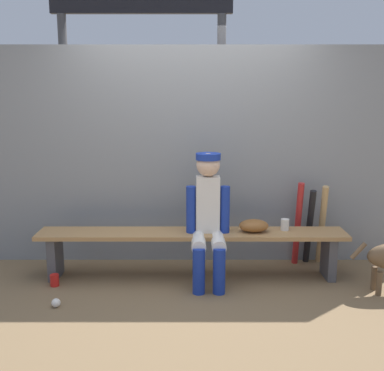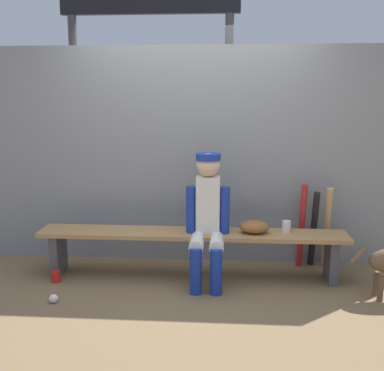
{
  "view_description": "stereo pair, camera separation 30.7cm",
  "coord_description": "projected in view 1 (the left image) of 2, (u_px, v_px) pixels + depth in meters",
  "views": [
    {
      "loc": [
        -0.0,
        -4.26,
        1.74
      ],
      "look_at": [
        0.0,
        0.0,
        0.91
      ],
      "focal_mm": 43.44,
      "sensor_mm": 36.0,
      "label": 1
    },
    {
      "loc": [
        0.31,
        -4.25,
        1.74
      ],
      "look_at": [
        0.0,
        0.0,
        0.91
      ],
      "focal_mm": 43.44,
      "sensor_mm": 36.0,
      "label": 2
    }
  ],
  "objects": [
    {
      "name": "dugout_bench",
      "position": [
        192.0,
        241.0,
        4.45
      ],
      "size": [
        2.94,
        0.36,
        0.46
      ],
      "color": "#AD7F4C",
      "rests_on": "ground_plane"
    },
    {
      "name": "cup_on_bench",
      "position": [
        285.0,
        225.0,
        4.47
      ],
      "size": [
        0.08,
        0.08,
        0.11
      ],
      "primitive_type": "cylinder",
      "color": "silver",
      "rests_on": "dugout_bench"
    },
    {
      "name": "cup_on_ground",
      "position": [
        55.0,
        280.0,
        4.29
      ],
      "size": [
        0.08,
        0.08,
        0.11
      ],
      "primitive_type": "cylinder",
      "color": "red",
      "rests_on": "ground_plane"
    },
    {
      "name": "ground_plane",
      "position": [
        192.0,
        277.0,
        4.52
      ],
      "size": [
        30.0,
        30.0,
        0.0
      ],
      "primitive_type": "plane",
      "color": "brown"
    },
    {
      "name": "baseball",
      "position": [
        56.0,
        303.0,
        3.87
      ],
      "size": [
        0.07,
        0.07,
        0.07
      ],
      "primitive_type": "sphere",
      "color": "white",
      "rests_on": "ground_plane"
    },
    {
      "name": "scoreboard",
      "position": [
        147.0,
        12.0,
        5.19
      ],
      "size": [
        2.31,
        0.27,
        3.74
      ],
      "color": "#3F3F42",
      "rests_on": "ground_plane"
    },
    {
      "name": "bat_aluminum_black",
      "position": [
        309.0,
        227.0,
        4.77
      ],
      "size": [
        0.06,
        0.24,
        0.81
      ],
      "primitive_type": "cylinder",
      "rotation": [
        0.21,
        0.0,
        0.0
      ],
      "color": "black",
      "rests_on": "ground_plane"
    },
    {
      "name": "bat_wood_tan",
      "position": [
        322.0,
        225.0,
        4.77
      ],
      "size": [
        0.09,
        0.25,
        0.85
      ],
      "primitive_type": "cylinder",
      "rotation": [
        0.21,
        0.0,
        -0.09
      ],
      "color": "tan",
      "rests_on": "ground_plane"
    },
    {
      "name": "player_seated",
      "position": [
        208.0,
        214.0,
        4.28
      ],
      "size": [
        0.41,
        0.55,
        1.21
      ],
      "color": "silver",
      "rests_on": "ground_plane"
    },
    {
      "name": "bat_aluminum_red",
      "position": [
        298.0,
        224.0,
        4.75
      ],
      "size": [
        0.08,
        0.18,
        0.88
      ],
      "primitive_type": "cylinder",
      "rotation": [
        0.12,
        0.0,
        0.09
      ],
      "color": "#B22323",
      "rests_on": "ground_plane"
    },
    {
      "name": "chainlink_fence",
      "position": [
        192.0,
        157.0,
        4.78
      ],
      "size": [
        5.06,
        0.03,
        2.23
      ],
      "primitive_type": "cube",
      "color": "gray",
      "rests_on": "ground_plane"
    },
    {
      "name": "baseball_glove",
      "position": [
        254.0,
        226.0,
        4.42
      ],
      "size": [
        0.28,
        0.2,
        0.12
      ],
      "primitive_type": "ellipsoid",
      "color": "brown",
      "rests_on": "dugout_bench"
    }
  ]
}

